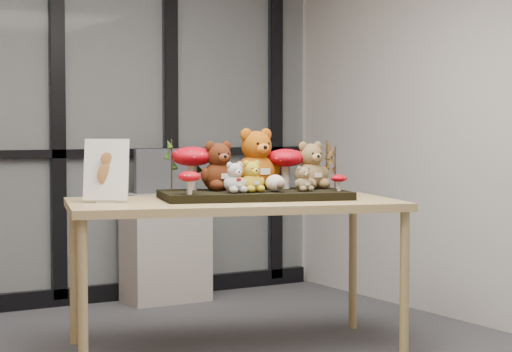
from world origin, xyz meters
TOP-DOWN VIEW (x-y plane):
  - room_shell at (0.00, 0.00)m, footprint 5.00×5.00m
  - display_table at (0.85, 0.73)m, footprint 1.96×1.36m
  - diorama_tray at (1.00, 0.76)m, footprint 1.12×0.78m
  - bear_pooh_yellow at (1.09, 0.88)m, footprint 0.35×0.34m
  - bear_brown_medium at (0.85, 0.90)m, footprint 0.28×0.27m
  - bear_tan_back at (1.38, 0.76)m, footprint 0.28×0.26m
  - bear_small_yellow at (0.94, 0.68)m, footprint 0.18×0.17m
  - bear_white_bow at (0.83, 0.67)m, footprint 0.17×0.16m
  - bear_beige_small at (1.22, 0.60)m, footprint 0.14×0.14m
  - plush_cream_hedgehog at (1.06, 0.63)m, footprint 0.10×0.09m
  - mushroom_back_left at (0.74, 1.00)m, footprint 0.24×0.24m
  - mushroom_back_right at (1.26, 0.84)m, footprint 0.23×0.23m
  - mushroom_front_left at (0.57, 0.70)m, footprint 0.12×0.12m
  - mushroom_front_right at (1.40, 0.51)m, footprint 0.09×0.09m
  - sprig_green_far_left at (0.61, 1.01)m, footprint 0.05×0.05m
  - sprig_green_mid_left at (0.77, 1.02)m, footprint 0.05×0.05m
  - sprig_dry_far_right at (1.47, 0.73)m, footprint 0.05×0.05m
  - sprig_dry_mid_right at (1.44, 0.60)m, footprint 0.05×0.05m
  - sprig_green_centre at (0.96, 0.98)m, footprint 0.05×0.05m
  - sign_holder at (0.20, 0.94)m, footprint 0.24×0.19m
  - label_card at (0.81, 0.37)m, footprint 0.10×0.03m
  - cabinet at (1.16, 2.26)m, footprint 0.58×0.34m
  - monitor at (1.16, 2.28)m, footprint 0.44×0.05m

SIDE VIEW (x-z plane):
  - cabinet at x=1.16m, z-range 0.00..0.77m
  - display_table at x=0.85m, z-range 0.35..1.19m
  - label_card at x=0.81m, z-range 0.83..0.84m
  - diorama_tray at x=1.00m, z-range 0.83..0.88m
  - monitor at x=1.16m, z-range 0.77..1.08m
  - mushroom_front_right at x=1.40m, z-range 0.88..0.98m
  - plush_cream_hedgehog at x=1.06m, z-range 0.88..0.98m
  - mushroom_front_left at x=0.57m, z-range 0.88..1.01m
  - bear_beige_small at x=1.22m, z-range 0.88..1.03m
  - bear_white_bow at x=0.83m, z-range 0.88..1.06m
  - bear_small_yellow at x=0.94m, z-range 0.88..1.07m
  - sprig_green_centre at x=0.96m, z-range 0.88..1.09m
  - sign_holder at x=0.20m, z-range 0.83..1.16m
  - sprig_green_mid_left at x=0.77m, z-range 0.88..1.12m
  - sprig_dry_mid_right at x=1.44m, z-range 0.88..1.12m
  - mushroom_back_right at x=1.26m, z-range 0.88..1.13m
  - mushroom_back_left at x=0.74m, z-range 0.88..1.15m
  - sprig_dry_far_right at x=1.47m, z-range 0.88..1.15m
  - sprig_green_far_left at x=0.61m, z-range 0.88..1.17m
  - bear_tan_back at x=1.38m, z-range 0.88..1.18m
  - bear_brown_medium at x=0.85m, z-range 0.88..1.18m
  - bear_pooh_yellow at x=1.09m, z-range 0.88..1.26m
  - room_shell at x=0.00m, z-range -0.82..4.18m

